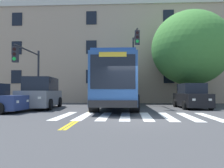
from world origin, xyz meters
TOP-DOWN VIEW (x-y plane):
  - ground_plane at (0.00, 0.00)m, footprint 120.00×120.00m
  - crosswalk at (0.14, 1.12)m, footprint 7.83×4.00m
  - lane_line_yellow_inner at (-2.54, 15.12)m, footprint 0.12×36.00m
  - lane_line_yellow_outer at (-2.38, 15.12)m, footprint 0.12×36.00m
  - city_bus at (-1.03, 6.53)m, footprint 2.99×11.47m
  - car_grey_near_lane at (-6.40, 5.63)m, footprint 2.64×5.34m
  - car_black_far_lane at (4.50, 6.33)m, footprint 2.03×4.02m
  - car_teal_behind_bus at (-1.40, 15.90)m, footprint 2.20×4.67m
  - traffic_light_far_corner at (-7.30, 5.53)m, footprint 0.35×4.20m
  - traffic_light_overhead at (0.46, 7.83)m, footprint 0.35×4.20m
  - street_tree_curbside_large at (5.40, 9.40)m, footprint 9.25×9.26m
  - building_facade at (-3.81, 17.23)m, footprint 40.11×9.18m

SIDE VIEW (x-z plane):
  - ground_plane at x=0.00m, z-range 0.00..0.00m
  - lane_line_yellow_inner at x=-2.54m, z-range 0.00..0.01m
  - lane_line_yellow_outer at x=-2.38m, z-range 0.00..0.01m
  - crosswalk at x=0.14m, z-range 0.00..0.01m
  - car_black_far_lane at x=4.50m, z-range -0.07..1.74m
  - car_teal_behind_bus at x=-1.40m, z-range -0.10..1.81m
  - car_grey_near_lane at x=-6.40m, z-range -0.06..2.17m
  - city_bus at x=-1.03m, z-range 0.18..3.64m
  - traffic_light_far_corner at x=-7.30m, z-range 0.85..5.37m
  - traffic_light_overhead at x=0.46m, z-range 1.11..7.10m
  - street_tree_curbside_large at x=5.40m, z-range 0.87..9.11m
  - building_facade at x=-3.81m, z-range 0.01..11.06m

